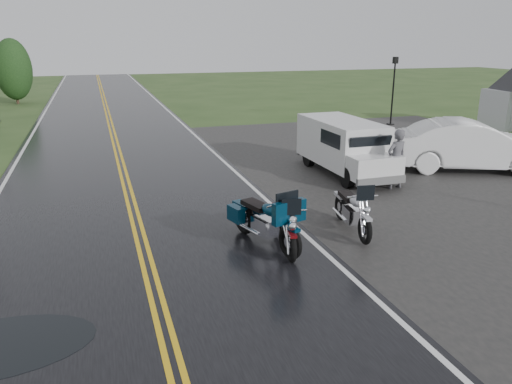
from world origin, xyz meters
The scene contains 12 objects.
ground centered at (0.00, 0.00, 0.00)m, with size 120.00×120.00×0.00m, color #2D471E.
road centered at (0.00, 10.00, 0.02)m, with size 8.00×100.00×0.04m, color black.
parking_pad centered at (11.00, 5.00, 0.01)m, with size 14.00×24.00×0.03m, color black.
visitor_center centered at (20.00, 12.00, 2.40)m, with size 16.00×10.00×4.80m, color #A8AAAD, non-canonical shape.
motorcycle_red centered at (2.90, -0.10, 0.67)m, with size 0.83×2.28×1.35m, color #590A0D, non-canonical shape.
motorcycle_teal centered at (2.93, 0.06, 0.74)m, with size 0.91×2.50×1.48m, color #05273C, non-canonical shape.
motorcycle_silver centered at (4.86, 0.29, 0.68)m, with size 0.83×2.29×1.35m, color #A5A5AC, non-canonical shape.
van_white centered at (6.67, 4.56, 0.95)m, with size 1.82×4.85×1.90m, color silver, non-canonical shape.
person_at_van centered at (8.06, 4.04, 0.94)m, with size 0.69×0.45×1.88m, color #4C4C51.
sedan_white centered at (11.88, 5.24, 0.89)m, with size 1.89×5.41×1.78m, color white.
lamp_post_far_right centered at (14.65, 14.63, 1.84)m, with size 0.32×0.32×3.68m, color black, non-canonical shape.
tree_left_far centered at (-6.02, 31.11, 1.96)m, with size 2.55×2.55×3.93m, color #1E3D19, non-canonical shape.
Camera 1 is at (-0.77, -9.03, 4.59)m, focal length 35.00 mm.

